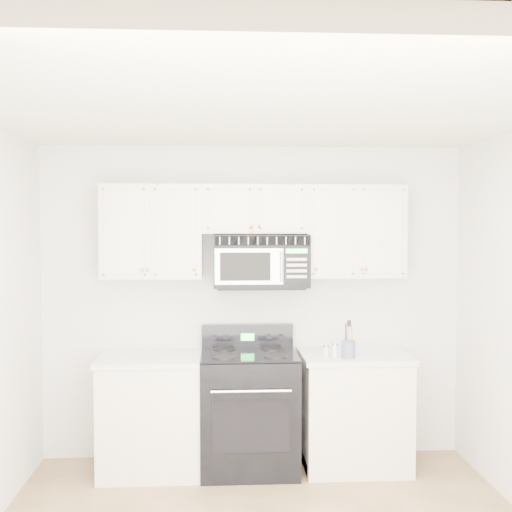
{
  "coord_description": "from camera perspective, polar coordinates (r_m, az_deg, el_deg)",
  "views": [
    {
      "loc": [
        -0.28,
        -3.6,
        1.95
      ],
      "look_at": [
        0.0,
        1.3,
        1.71
      ],
      "focal_mm": 45.0,
      "sensor_mm": 36.0,
      "label": 1
    }
  ],
  "objects": [
    {
      "name": "range",
      "position": [
        5.25,
        -0.63,
        -13.43
      ],
      "size": [
        0.76,
        0.69,
        1.12
      ],
      "color": "black",
      "rests_on": "ground"
    },
    {
      "name": "base_cabinet_left",
      "position": [
        5.29,
        -9.04,
        -13.98
      ],
      "size": [
        0.86,
        0.65,
        0.92
      ],
      "color": "silver",
      "rests_on": "ground"
    },
    {
      "name": "utensil_crock",
      "position": [
        5.05,
        8.22,
        -8.17
      ],
      "size": [
        0.11,
        0.11,
        0.29
      ],
      "color": "#495C85",
      "rests_on": "base_cabinet_right"
    },
    {
      "name": "upper_cabinets",
      "position": [
        5.2,
        -0.18,
        2.61
      ],
      "size": [
        2.44,
        0.37,
        0.75
      ],
      "color": "silver",
      "rests_on": "ground"
    },
    {
      "name": "room",
      "position": [
        3.67,
        1.18,
        -7.39
      ],
      "size": [
        3.51,
        3.51,
        2.61
      ],
      "color": "#A0835C",
      "rests_on": "ground"
    },
    {
      "name": "shaker_salt",
      "position": [
        5.06,
        6.24,
        -8.4
      ],
      "size": [
        0.04,
        0.04,
        0.1
      ],
      "color": "silver",
      "rests_on": "base_cabinet_right"
    },
    {
      "name": "shaker_pepper",
      "position": [
        5.07,
        7.03,
        -8.31
      ],
      "size": [
        0.05,
        0.05,
        0.11
      ],
      "color": "silver",
      "rests_on": "base_cabinet_right"
    },
    {
      "name": "microwave",
      "position": [
        5.18,
        0.43,
        -0.41
      ],
      "size": [
        0.76,
        0.43,
        0.42
      ],
      "color": "black",
      "rests_on": "ground"
    },
    {
      "name": "base_cabinet_right",
      "position": [
        5.38,
        8.7,
        -13.71
      ],
      "size": [
        0.86,
        0.65,
        0.92
      ],
      "color": "silver",
      "rests_on": "ground"
    }
  ]
}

